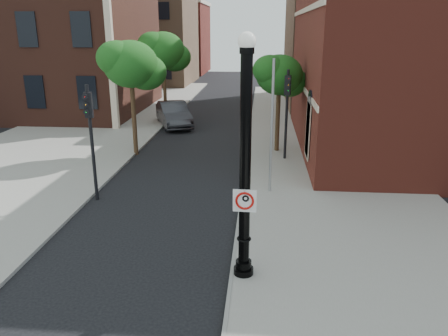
# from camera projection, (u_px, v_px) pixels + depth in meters

# --- Properties ---
(ground) EXTENTS (120.00, 120.00, 0.00)m
(ground) POSITION_uv_depth(u_px,v_px,m) (164.00, 261.00, 12.86)
(ground) COLOR black
(ground) RESTS_ON ground
(sidewalk_right) EXTENTS (8.00, 60.00, 0.12)m
(sidewalk_right) POSITION_uv_depth(u_px,v_px,m) (325.00, 164.00, 21.84)
(sidewalk_right) COLOR gray
(sidewalk_right) RESTS_ON ground
(sidewalk_left) EXTENTS (10.00, 50.00, 0.12)m
(sidewalk_left) POSITION_uv_depth(u_px,v_px,m) (93.00, 125.00, 30.66)
(sidewalk_left) COLOR gray
(sidewalk_left) RESTS_ON ground
(curb_edge) EXTENTS (0.10, 60.00, 0.14)m
(curb_edge) POSITION_uv_depth(u_px,v_px,m) (246.00, 162.00, 22.16)
(curb_edge) COLOR gray
(curb_edge) RESTS_ON ground
(bg_building_tan_a) EXTENTS (12.00, 12.00, 12.00)m
(bg_building_tan_a) POSITION_uv_depth(u_px,v_px,m) (143.00, 33.00, 53.78)
(bg_building_tan_a) COLOR #88664A
(bg_building_tan_a) RESTS_ON ground
(bg_building_red) EXTENTS (12.00, 12.00, 10.00)m
(bg_building_red) POSITION_uv_depth(u_px,v_px,m) (167.00, 39.00, 67.37)
(bg_building_red) COLOR maroon
(bg_building_red) RESTS_ON ground
(bg_building_tan_b) EXTENTS (22.00, 14.00, 14.00)m
(bg_building_tan_b) POSITION_uv_depth(u_px,v_px,m) (416.00, 23.00, 37.90)
(bg_building_tan_b) COLOR #88664A
(bg_building_tan_b) RESTS_ON ground
(lamppost) EXTENTS (0.55, 0.55, 6.48)m
(lamppost) POSITION_uv_depth(u_px,v_px,m) (245.00, 174.00, 11.13)
(lamppost) COLOR black
(lamppost) RESTS_ON ground
(no_parking_sign) EXTENTS (0.61, 0.08, 0.61)m
(no_parking_sign) POSITION_uv_depth(u_px,v_px,m) (245.00, 201.00, 11.17)
(no_parking_sign) COLOR white
(no_parking_sign) RESTS_ON ground
(parked_car) EXTENTS (3.56, 5.46, 1.70)m
(parked_car) POSITION_uv_depth(u_px,v_px,m) (174.00, 114.00, 30.49)
(parked_car) COLOR #2D2E32
(parked_car) RESTS_ON ground
(traffic_signal_left) EXTENTS (0.34, 0.40, 4.58)m
(traffic_signal_left) POSITION_uv_depth(u_px,v_px,m) (90.00, 124.00, 16.56)
(traffic_signal_left) COLOR black
(traffic_signal_left) RESTS_ON ground
(traffic_signal_right) EXTENTS (0.35, 0.40, 4.65)m
(traffic_signal_right) POSITION_uv_depth(u_px,v_px,m) (287.00, 100.00, 21.75)
(traffic_signal_right) COLOR black
(traffic_signal_right) RESTS_ON ground
(utility_pole) EXTENTS (0.11, 0.11, 5.47)m
(utility_pole) POSITION_uv_depth(u_px,v_px,m) (272.00, 129.00, 17.32)
(utility_pole) COLOR #999999
(utility_pole) RESTS_ON ground
(street_tree_a) EXTENTS (3.34, 3.02, 6.01)m
(street_tree_a) POSITION_uv_depth(u_px,v_px,m) (132.00, 65.00, 22.39)
(street_tree_a) COLOR #382616
(street_tree_a) RESTS_ON ground
(street_tree_b) EXTENTS (3.54, 3.20, 6.38)m
(street_tree_b) POSITION_uv_depth(u_px,v_px,m) (164.00, 51.00, 30.25)
(street_tree_b) COLOR #382616
(street_tree_b) RESTS_ON ground
(street_tree_c) EXTENTS (2.93, 2.65, 5.28)m
(street_tree_c) POSITION_uv_depth(u_px,v_px,m) (280.00, 76.00, 23.00)
(street_tree_c) COLOR #382616
(street_tree_c) RESTS_ON ground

